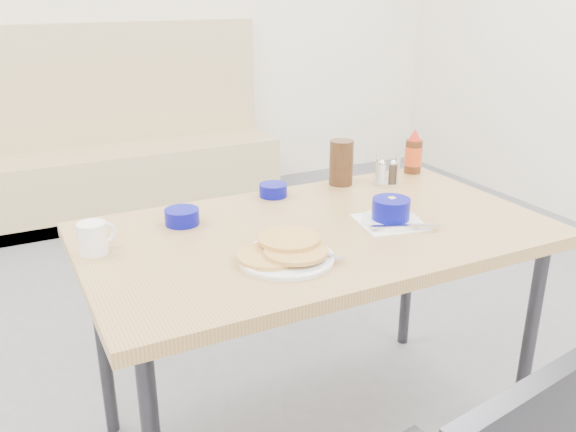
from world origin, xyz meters
name	(u,v)px	position (x,y,z in m)	size (l,w,h in m)	color
booth_bench	(132,159)	(0.00, 2.78, 0.35)	(1.90, 0.56, 1.22)	tan
dining_table	(317,247)	(0.00, 0.25, 0.70)	(1.40, 0.80, 0.76)	#AF8350
pancake_plate	(286,253)	(-0.19, 0.09, 0.78)	(0.27, 0.26, 0.05)	white
coffee_mug	(94,237)	(-0.63, 0.37, 0.81)	(0.11, 0.08, 0.09)	white
grits_setting	(391,213)	(0.22, 0.18, 0.79)	(0.22, 0.24, 0.08)	white
creamer_bowl	(182,217)	(-0.35, 0.47, 0.78)	(0.11, 0.11, 0.05)	#05077F
butter_bowl	(273,190)	(0.01, 0.58, 0.78)	(0.10, 0.10, 0.04)	#05077F
amber_tumbler	(341,163)	(0.29, 0.59, 0.84)	(0.09, 0.09, 0.16)	#392212
condiment_caddy	(387,174)	(0.45, 0.52, 0.80)	(0.10, 0.08, 0.11)	silver
syrup_bottle	(414,154)	(0.62, 0.59, 0.83)	(0.07, 0.07, 0.17)	#47230F
sugar_wrapper	(284,259)	(-0.19, 0.09, 0.76)	(0.04, 0.03, 0.00)	#DE4A63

